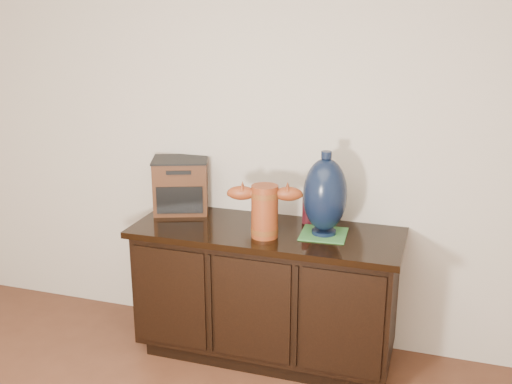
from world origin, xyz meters
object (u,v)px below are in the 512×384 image
(terracotta_vessel, at_px, (265,208))
(tv_radio, at_px, (181,185))
(spray_can, at_px, (308,208))
(sideboard, at_px, (266,292))
(lamp_base, at_px, (325,195))

(terracotta_vessel, bearing_deg, tv_radio, 142.56)
(tv_radio, distance_m, spray_can, 0.76)
(sideboard, xyz_separation_m, lamp_base, (0.31, 0.02, 0.59))
(tv_radio, xyz_separation_m, spray_can, (0.76, 0.02, -0.07))
(terracotta_vessel, height_order, tv_radio, tv_radio)
(lamp_base, bearing_deg, terracotta_vessel, -157.01)
(sideboard, distance_m, lamp_base, 0.66)
(spray_can, bearing_deg, terracotta_vessel, -121.31)
(terracotta_vessel, distance_m, lamp_base, 0.32)
(lamp_base, relative_size, spray_can, 2.48)
(tv_radio, bearing_deg, lamp_base, -29.03)
(terracotta_vessel, relative_size, tv_radio, 1.03)
(sideboard, relative_size, lamp_base, 3.30)
(sideboard, relative_size, spray_can, 8.16)
(terracotta_vessel, relative_size, lamp_base, 0.89)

